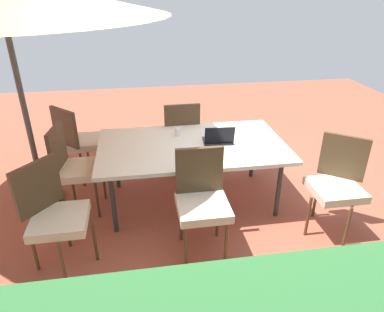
{
  "coord_description": "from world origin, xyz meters",
  "views": [
    {
      "loc": [
        0.55,
        3.4,
        2.3
      ],
      "look_at": [
        0.0,
        0.0,
        0.58
      ],
      "focal_mm": 32.72,
      "sensor_mm": 36.0,
      "label": 1
    }
  ],
  "objects_px": {
    "dining_table": "(192,148)",
    "laptop": "(218,139)",
    "chair_north": "(202,198)",
    "chair_east": "(74,165)",
    "cup": "(177,132)",
    "chair_south": "(181,133)",
    "chair_northeast": "(53,212)",
    "chair_northwest": "(337,181)",
    "chair_southeast": "(77,139)"
  },
  "relations": [
    {
      "from": "dining_table",
      "to": "laptop",
      "type": "bearing_deg",
      "value": 177.85
    },
    {
      "from": "dining_table",
      "to": "chair_north",
      "type": "bearing_deg",
      "value": 87.26
    },
    {
      "from": "chair_north",
      "to": "chair_east",
      "type": "height_order",
      "value": "same"
    },
    {
      "from": "dining_table",
      "to": "cup",
      "type": "xyz_separation_m",
      "value": [
        0.13,
        -0.26,
        0.09
      ]
    },
    {
      "from": "cup",
      "to": "dining_table",
      "type": "bearing_deg",
      "value": 115.72
    },
    {
      "from": "chair_south",
      "to": "chair_northeast",
      "type": "xyz_separation_m",
      "value": [
        1.29,
        1.54,
        0.0
      ]
    },
    {
      "from": "chair_northwest",
      "to": "chair_north",
      "type": "height_order",
      "value": "same"
    },
    {
      "from": "chair_north",
      "to": "laptop",
      "type": "bearing_deg",
      "value": 67.84
    },
    {
      "from": "dining_table",
      "to": "chair_southeast",
      "type": "height_order",
      "value": "chair_southeast"
    },
    {
      "from": "chair_southeast",
      "to": "chair_northeast",
      "type": "xyz_separation_m",
      "value": [
        -0.0,
        1.55,
        0.0
      ]
    },
    {
      "from": "dining_table",
      "to": "laptop",
      "type": "relative_size",
      "value": 6.01
    },
    {
      "from": "chair_northwest",
      "to": "chair_northeast",
      "type": "relative_size",
      "value": 1.0
    },
    {
      "from": "chair_southeast",
      "to": "chair_northwest",
      "type": "xyz_separation_m",
      "value": [
        -2.64,
        1.46,
        0.0
      ]
    },
    {
      "from": "laptop",
      "to": "chair_north",
      "type": "bearing_deg",
      "value": 71.04
    },
    {
      "from": "chair_southeast",
      "to": "chair_northwest",
      "type": "relative_size",
      "value": 1.0
    },
    {
      "from": "dining_table",
      "to": "chair_north",
      "type": "relative_size",
      "value": 2.05
    },
    {
      "from": "dining_table",
      "to": "chair_northwest",
      "type": "distance_m",
      "value": 1.51
    },
    {
      "from": "chair_north",
      "to": "cup",
      "type": "xyz_separation_m",
      "value": [
        0.09,
        -1.06,
        0.21
      ]
    },
    {
      "from": "cup",
      "to": "chair_southeast",
      "type": "bearing_deg",
      "value": -21.79
    },
    {
      "from": "chair_south",
      "to": "chair_north",
      "type": "distance_m",
      "value": 1.52
    },
    {
      "from": "dining_table",
      "to": "chair_southeast",
      "type": "xyz_separation_m",
      "value": [
        1.32,
        -0.74,
        -0.12
      ]
    },
    {
      "from": "laptop",
      "to": "cup",
      "type": "relative_size",
      "value": 3.54
    },
    {
      "from": "chair_southeast",
      "to": "chair_south",
      "type": "xyz_separation_m",
      "value": [
        -1.29,
        0.01,
        0.0
      ]
    },
    {
      "from": "chair_south",
      "to": "chair_northwest",
      "type": "distance_m",
      "value": 1.98
    },
    {
      "from": "dining_table",
      "to": "chair_southeast",
      "type": "bearing_deg",
      "value": -29.26
    },
    {
      "from": "dining_table",
      "to": "chair_east",
      "type": "relative_size",
      "value": 2.05
    },
    {
      "from": "chair_southeast",
      "to": "laptop",
      "type": "distance_m",
      "value": 1.79
    },
    {
      "from": "chair_north",
      "to": "laptop",
      "type": "relative_size",
      "value": 2.93
    },
    {
      "from": "chair_south",
      "to": "laptop",
      "type": "bearing_deg",
      "value": 112.59
    },
    {
      "from": "chair_south",
      "to": "chair_northeast",
      "type": "distance_m",
      "value": 2.01
    },
    {
      "from": "chair_south",
      "to": "chair_east",
      "type": "height_order",
      "value": "same"
    },
    {
      "from": "chair_southeast",
      "to": "chair_north",
      "type": "height_order",
      "value": "same"
    },
    {
      "from": "chair_north",
      "to": "laptop",
      "type": "distance_m",
      "value": 0.88
    },
    {
      "from": "chair_south",
      "to": "chair_northwest",
      "type": "bearing_deg",
      "value": 132.31
    },
    {
      "from": "chair_south",
      "to": "cup",
      "type": "distance_m",
      "value": 0.52
    },
    {
      "from": "chair_south",
      "to": "cup",
      "type": "height_order",
      "value": "chair_south"
    },
    {
      "from": "chair_northeast",
      "to": "chair_southeast",
      "type": "bearing_deg",
      "value": 40.08
    },
    {
      "from": "dining_table",
      "to": "chair_northwest",
      "type": "relative_size",
      "value": 2.05
    },
    {
      "from": "chair_east",
      "to": "laptop",
      "type": "distance_m",
      "value": 1.57
    },
    {
      "from": "chair_south",
      "to": "laptop",
      "type": "relative_size",
      "value": 2.93
    },
    {
      "from": "chair_south",
      "to": "cup",
      "type": "relative_size",
      "value": 10.37
    },
    {
      "from": "chair_south",
      "to": "chair_east",
      "type": "relative_size",
      "value": 1.0
    },
    {
      "from": "chair_northwest",
      "to": "chair_northeast",
      "type": "xyz_separation_m",
      "value": [
        2.64,
        0.09,
        0.0
      ]
    },
    {
      "from": "chair_southeast",
      "to": "chair_south",
      "type": "relative_size",
      "value": 1.0
    },
    {
      "from": "chair_northeast",
      "to": "chair_north",
      "type": "height_order",
      "value": "same"
    },
    {
      "from": "dining_table",
      "to": "chair_north",
      "type": "xyz_separation_m",
      "value": [
        0.04,
        0.8,
        -0.12
      ]
    },
    {
      "from": "chair_northeast",
      "to": "laptop",
      "type": "height_order",
      "value": "chair_northeast"
    },
    {
      "from": "chair_south",
      "to": "cup",
      "type": "xyz_separation_m",
      "value": [
        0.1,
        0.47,
        0.21
      ]
    },
    {
      "from": "chair_southeast",
      "to": "chair_east",
      "type": "bearing_deg",
      "value": 140.53
    },
    {
      "from": "chair_northwest",
      "to": "chair_east",
      "type": "distance_m",
      "value": 2.7
    }
  ]
}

